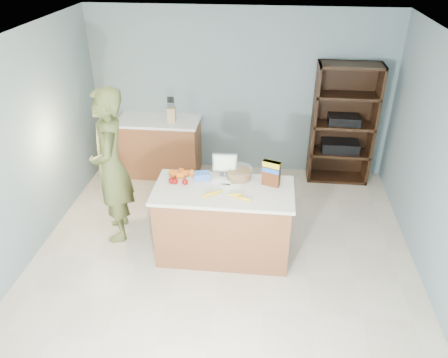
# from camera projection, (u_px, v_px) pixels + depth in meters

# --- Properties ---
(floor) EXTENTS (4.50, 5.00, 0.02)m
(floor) POSITION_uv_depth(u_px,v_px,m) (221.00, 269.00, 5.03)
(floor) COLOR beige
(floor) RESTS_ON ground
(walls) EXTENTS (4.52, 5.02, 2.51)m
(walls) POSITION_uv_depth(u_px,v_px,m) (220.00, 139.00, 4.20)
(walls) COLOR gray
(walls) RESTS_ON ground
(counter_peninsula) EXTENTS (1.56, 0.76, 0.90)m
(counter_peninsula) POSITION_uv_depth(u_px,v_px,m) (224.00, 225.00, 5.08)
(counter_peninsula) COLOR brown
(counter_peninsula) RESTS_ON ground
(back_cabinet) EXTENTS (1.24, 0.62, 0.90)m
(back_cabinet) POSITION_uv_depth(u_px,v_px,m) (160.00, 146.00, 6.81)
(back_cabinet) COLOR brown
(back_cabinet) RESTS_ON ground
(shelving_unit) EXTENTS (0.90, 0.40, 1.80)m
(shelving_unit) POSITION_uv_depth(u_px,v_px,m) (342.00, 126.00, 6.47)
(shelving_unit) COLOR black
(shelving_unit) RESTS_ON ground
(person) EXTENTS (0.65, 0.81, 1.92)m
(person) POSITION_uv_depth(u_px,v_px,m) (111.00, 167.00, 5.16)
(person) COLOR #555F2D
(person) RESTS_ON ground
(knife_block) EXTENTS (0.12, 0.10, 0.31)m
(knife_block) POSITION_uv_depth(u_px,v_px,m) (171.00, 114.00, 6.44)
(knife_block) COLOR tan
(knife_block) RESTS_ON back_cabinet
(envelopes) EXTENTS (0.34, 0.21, 0.00)m
(envelopes) POSITION_uv_depth(u_px,v_px,m) (226.00, 184.00, 4.92)
(envelopes) COLOR white
(envelopes) RESTS_ON counter_peninsula
(bananas) EXTENTS (0.56, 0.20, 0.04)m
(bananas) POSITION_uv_depth(u_px,v_px,m) (226.00, 195.00, 4.69)
(bananas) COLOR yellow
(bananas) RESTS_ON counter_peninsula
(apples) EXTENTS (0.23, 0.20, 0.07)m
(apples) POSITION_uv_depth(u_px,v_px,m) (177.00, 180.00, 4.94)
(apples) COLOR maroon
(apples) RESTS_ON counter_peninsula
(oranges) EXTENTS (0.31, 0.18, 0.08)m
(oranges) POSITION_uv_depth(u_px,v_px,m) (181.00, 174.00, 5.06)
(oranges) COLOR orange
(oranges) RESTS_ON counter_peninsula
(blue_carton) EXTENTS (0.20, 0.16, 0.08)m
(blue_carton) POSITION_uv_depth(u_px,v_px,m) (202.00, 176.00, 5.01)
(blue_carton) COLOR blue
(blue_carton) RESTS_ON counter_peninsula
(salad_bowl) EXTENTS (0.30, 0.30, 0.13)m
(salad_bowl) POSITION_uv_depth(u_px,v_px,m) (239.00, 174.00, 5.02)
(salad_bowl) COLOR #267219
(salad_bowl) RESTS_ON counter_peninsula
(tv) EXTENTS (0.28, 0.12, 0.28)m
(tv) POSITION_uv_depth(u_px,v_px,m) (225.00, 164.00, 5.02)
(tv) COLOR silver
(tv) RESTS_ON counter_peninsula
(cereal_box) EXTENTS (0.21, 0.14, 0.30)m
(cereal_box) POSITION_uv_depth(u_px,v_px,m) (271.00, 172.00, 4.82)
(cereal_box) COLOR #592B14
(cereal_box) RESTS_ON counter_peninsula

